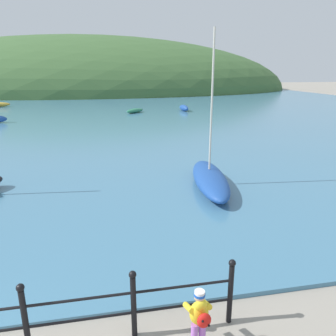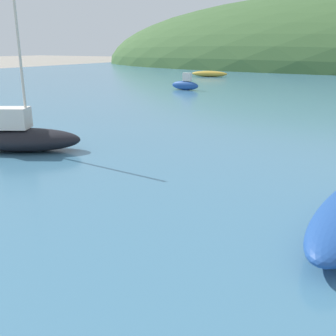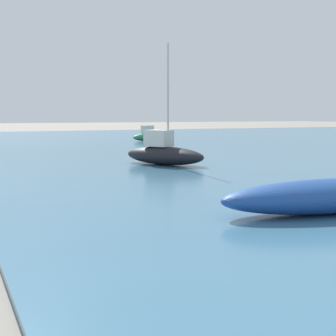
{
  "view_description": "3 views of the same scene",
  "coord_description": "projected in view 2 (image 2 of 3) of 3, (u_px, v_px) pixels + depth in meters",
  "views": [
    {
      "loc": [
        2.57,
        -2.84,
        4.16
      ],
      "look_at": [
        4.53,
        7.1,
        1.1
      ],
      "focal_mm": 35.0,
      "sensor_mm": 36.0,
      "label": 1
    },
    {
      "loc": [
        6.34,
        1.05,
        2.93
      ],
      "look_at": [
        3.34,
        6.35,
        1.04
      ],
      "focal_mm": 42.0,
      "sensor_mm": 36.0,
      "label": 2
    },
    {
      "loc": [
        12.41,
        1.5,
        1.85
      ],
      "look_at": [
        3.63,
        5.66,
        0.75
      ],
      "focal_mm": 50.0,
      "sensor_mm": 36.0,
      "label": 3
    }
  ],
  "objects": [
    {
      "name": "water",
      "position": [
        297.0,
        86.0,
        29.56
      ],
      "size": [
        80.0,
        60.0,
        0.1
      ],
      "primitive_type": "cube",
      "color": "teal",
      "rests_on": "ground"
    },
    {
      "name": "boat_red_dinghy",
      "position": [
        185.0,
        84.0,
        26.51
      ],
      "size": [
        2.12,
        0.72,
        1.14
      ],
      "color": "#1E4793",
      "rests_on": "water"
    },
    {
      "name": "boat_green_fishing",
      "position": [
        22.0,
        137.0,
        11.01
      ],
      "size": [
        3.39,
        2.55,
        4.2
      ],
      "color": "black",
      "rests_on": "water"
    },
    {
      "name": "boat_far_left",
      "position": [
        209.0,
        74.0,
        38.06
      ],
      "size": [
        3.6,
        1.43,
        0.56
      ],
      "color": "gold",
      "rests_on": "water"
    }
  ]
}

